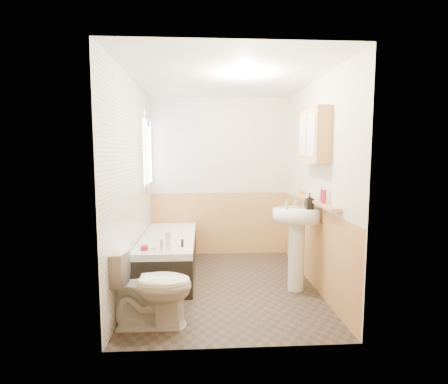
{
  "coord_description": "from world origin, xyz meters",
  "views": [
    {
      "loc": [
        -0.26,
        -4.16,
        1.63
      ],
      "look_at": [
        0.0,
        0.15,
        1.15
      ],
      "focal_mm": 28.0,
      "sensor_mm": 36.0,
      "label": 1
    }
  ],
  "objects_px": {
    "medicine_cabinet": "(314,136)",
    "toilet": "(151,286)",
    "sink": "(297,232)",
    "pine_shelf": "(314,200)",
    "bathtub": "(169,254)"
  },
  "relations": [
    {
      "from": "sink",
      "to": "pine_shelf",
      "type": "distance_m",
      "value": 0.43
    },
    {
      "from": "toilet",
      "to": "sink",
      "type": "bearing_deg",
      "value": -63.89
    },
    {
      "from": "bathtub",
      "to": "pine_shelf",
      "type": "xyz_separation_m",
      "value": [
        1.77,
        -0.64,
        0.8
      ]
    },
    {
      "from": "medicine_cabinet",
      "to": "sink",
      "type": "bearing_deg",
      "value": 178.09
    },
    {
      "from": "toilet",
      "to": "pine_shelf",
      "type": "height_order",
      "value": "pine_shelf"
    },
    {
      "from": "bathtub",
      "to": "pine_shelf",
      "type": "relative_size",
      "value": 1.24
    },
    {
      "from": "medicine_cabinet",
      "to": "pine_shelf",
      "type": "bearing_deg",
      "value": 46.33
    },
    {
      "from": "sink",
      "to": "pine_shelf",
      "type": "relative_size",
      "value": 0.77
    },
    {
      "from": "medicine_cabinet",
      "to": "toilet",
      "type": "bearing_deg",
      "value": -156.54
    },
    {
      "from": "pine_shelf",
      "to": "medicine_cabinet",
      "type": "bearing_deg",
      "value": -133.67
    },
    {
      "from": "sink",
      "to": "toilet",
      "type": "bearing_deg",
      "value": -163.03
    },
    {
      "from": "sink",
      "to": "pine_shelf",
      "type": "bearing_deg",
      "value": -2.18
    },
    {
      "from": "pine_shelf",
      "to": "medicine_cabinet",
      "type": "distance_m",
      "value": 0.75
    },
    {
      "from": "toilet",
      "to": "medicine_cabinet",
      "type": "height_order",
      "value": "medicine_cabinet"
    },
    {
      "from": "bathtub",
      "to": "sink",
      "type": "xyz_separation_m",
      "value": [
        1.57,
        -0.66,
        0.43
      ]
    }
  ]
}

